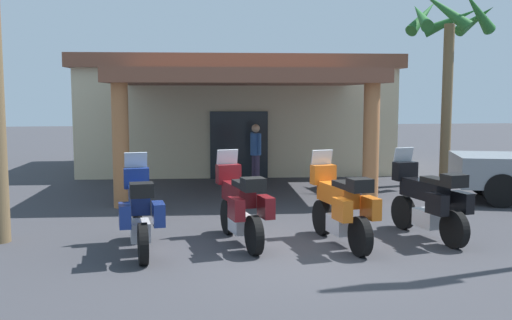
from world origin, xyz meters
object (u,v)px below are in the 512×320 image
object	(u,v)px
motorcycle_blue	(140,211)
motorcycle_black	(429,201)
motel_building	(235,112)
motorcycle_maroon	(241,205)
palm_tree_near_portico	(448,37)
motorcycle_orange	(341,206)
pedestrian	(256,150)

from	to	relation	value
motorcycle_blue	motorcycle_black	size ratio (longest dim) A/B	1.01
motel_building	motorcycle_maroon	bearing A→B (deg)	-91.88
motorcycle_blue	palm_tree_near_portico	size ratio (longest dim) A/B	0.39
motorcycle_orange	pedestrian	xyz separation A→B (m)	(-0.63, 6.92, 0.34)
pedestrian	palm_tree_near_portico	distance (m)	6.47
motorcycle_blue	pedestrian	distance (m)	7.51
motorcycle_blue	motorcycle_orange	xyz separation A→B (m)	(3.46, 0.03, 0.00)
motel_building	motorcycle_orange	world-z (taller)	motel_building
motel_building	motorcycle_maroon	distance (m)	10.82
pedestrian	palm_tree_near_portico	bearing A→B (deg)	-25.58
motorcycle_maroon	palm_tree_near_portico	bearing A→B (deg)	-57.84
motorcycle_blue	palm_tree_near_portico	world-z (taller)	palm_tree_near_portico
motorcycle_maroon	palm_tree_near_portico	world-z (taller)	palm_tree_near_portico
motorcycle_orange	palm_tree_near_portico	bearing A→B (deg)	-46.64
motel_building	motorcycle_blue	xyz separation A→B (m)	(-2.62, -11.03, -1.32)
motorcycle_maroon	palm_tree_near_portico	size ratio (longest dim) A/B	0.39
motorcycle_maroon	motorcycle_black	xyz separation A→B (m)	(3.46, -0.01, 0.00)
motorcycle_black	pedestrian	xyz separation A→B (m)	(-2.35, 6.64, 0.34)
motel_building	motorcycle_black	size ratio (longest dim) A/B	5.16
motorcycle_black	motorcycle_blue	bearing A→B (deg)	81.32
motorcycle_orange	palm_tree_near_portico	size ratio (longest dim) A/B	0.39
pedestrian	palm_tree_near_portico	xyz separation A→B (m)	(5.60, -0.27, 3.23)
motel_building	motorcycle_black	xyz separation A→B (m)	(2.57, -10.72, -1.32)
motorcycle_blue	pedestrian	world-z (taller)	pedestrian
motorcycle_maroon	motorcycle_orange	size ratio (longest dim) A/B	1.00
motorcycle_black	pedestrian	distance (m)	7.05
motorcycle_black	pedestrian	bearing A→B (deg)	7.37
pedestrian	motorcycle_maroon	bearing A→B (deg)	-122.31
motorcycle_maroon	palm_tree_near_portico	xyz separation A→B (m)	(6.70, 6.36, 3.57)
motel_building	motorcycle_blue	size ratio (longest dim) A/B	5.12
motorcycle_maroon	pedestrian	size ratio (longest dim) A/B	1.23
motel_building	motorcycle_blue	distance (m)	11.41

